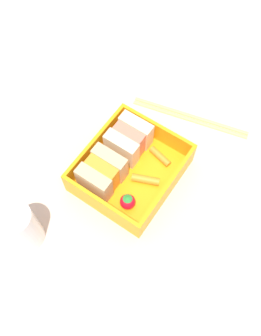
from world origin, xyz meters
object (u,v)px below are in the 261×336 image
(sandwich_center_left, at_px, (129,140))
(drinking_glass, at_px, (21,227))
(sandwich_left, at_px, (102,173))
(carrot_stick_left, at_px, (160,156))
(strawberry_far_left, at_px, (128,201))
(carrot_stick_far_left, at_px, (146,179))
(chopstick_pair, at_px, (190,117))

(sandwich_center_left, distance_m, drinking_glass, 0.22)
(sandwich_left, xyz_separation_m, carrot_stick_left, (0.09, -0.06, -0.02))
(strawberry_far_left, xyz_separation_m, carrot_stick_far_left, (0.05, -0.00, -0.01))
(sandwich_center_left, distance_m, strawberry_far_left, 0.11)
(strawberry_far_left, xyz_separation_m, drinking_glass, (-0.13, 0.10, 0.02))
(sandwich_center_left, xyz_separation_m, carrot_stick_left, (0.01, -0.06, -0.02))
(sandwich_left, bearing_deg, carrot_stick_far_left, -56.32)
(strawberry_far_left, relative_size, carrot_stick_far_left, 0.68)
(carrot_stick_left, xyz_separation_m, chopstick_pair, (0.11, 0.00, -0.01))
(sandwich_center_left, height_order, chopstick_pair, sandwich_center_left)
(carrot_stick_left, bearing_deg, sandwich_left, 147.74)
(sandwich_left, distance_m, drinking_glass, 0.15)
(strawberry_far_left, relative_size, chopstick_pair, 0.15)
(carrot_stick_far_left, height_order, carrot_stick_left, carrot_stick_far_left)
(sandwich_left, bearing_deg, chopstick_pair, -15.34)
(sandwich_center_left, height_order, carrot_stick_left, sandwich_center_left)
(sandwich_left, distance_m, chopstick_pair, 0.21)
(sandwich_center_left, xyz_separation_m, chopstick_pair, (0.12, -0.05, -0.03))
(chopstick_pair, bearing_deg, carrot_stick_far_left, -177.97)
(carrot_stick_left, relative_size, drinking_glass, 0.44)
(carrot_stick_far_left, bearing_deg, sandwich_center_left, 58.94)
(strawberry_far_left, bearing_deg, carrot_stick_far_left, -1.01)
(sandwich_center_left, xyz_separation_m, carrot_stick_far_left, (-0.04, -0.06, -0.02))
(carrot_stick_left, bearing_deg, carrot_stick_far_left, -175.68)
(chopstick_pair, bearing_deg, sandwich_left, 164.66)
(strawberry_far_left, bearing_deg, sandwich_left, 77.29)
(sandwich_center_left, height_order, carrot_stick_far_left, sandwich_center_left)
(sandwich_left, bearing_deg, carrot_stick_left, -32.26)
(drinking_glass, bearing_deg, carrot_stick_left, -23.22)
(strawberry_far_left, height_order, chopstick_pair, strawberry_far_left)
(sandwich_left, relative_size, drinking_glass, 0.67)
(strawberry_far_left, relative_size, carrot_stick_left, 0.74)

